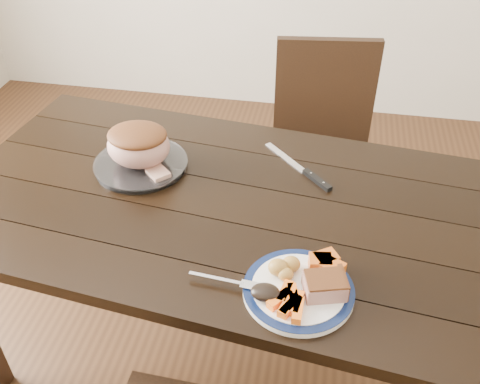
% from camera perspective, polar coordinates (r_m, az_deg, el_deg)
% --- Properties ---
extents(ground, '(4.00, 4.00, 0.00)m').
position_cam_1_polar(ground, '(2.14, -2.09, -16.55)').
color(ground, '#472B16').
rests_on(ground, ground).
extents(dining_table, '(1.69, 1.08, 0.75)m').
position_cam_1_polar(dining_table, '(1.66, -2.60, -3.18)').
color(dining_table, black).
rests_on(dining_table, ground).
extents(chair_far, '(0.47, 0.48, 0.93)m').
position_cam_1_polar(chair_far, '(2.30, 8.80, 5.34)').
color(chair_far, black).
rests_on(chair_far, ground).
extents(dinner_plate, '(0.27, 0.27, 0.02)m').
position_cam_1_polar(dinner_plate, '(1.33, 6.24, -10.41)').
color(dinner_plate, white).
rests_on(dinner_plate, dining_table).
extents(plate_rim, '(0.27, 0.27, 0.02)m').
position_cam_1_polar(plate_rim, '(1.32, 6.27, -10.16)').
color(plate_rim, '#0C183C').
rests_on(plate_rim, dinner_plate).
extents(serving_platter, '(0.29, 0.29, 0.02)m').
position_cam_1_polar(serving_platter, '(1.75, -10.49, 2.83)').
color(serving_platter, white).
rests_on(serving_platter, dining_table).
extents(pork_slice, '(0.11, 0.10, 0.04)m').
position_cam_1_polar(pork_slice, '(1.30, 9.00, -9.88)').
color(pork_slice, '#AF776B').
rests_on(pork_slice, dinner_plate).
extents(roasted_potatoes, '(0.08, 0.07, 0.04)m').
position_cam_1_polar(roasted_potatoes, '(1.33, 4.74, -8.05)').
color(roasted_potatoes, gold).
rests_on(roasted_potatoes, dinner_plate).
extents(carrot_batons, '(0.09, 0.12, 0.02)m').
position_cam_1_polar(carrot_batons, '(1.27, 5.35, -11.60)').
color(carrot_batons, orange).
rests_on(carrot_batons, dinner_plate).
extents(pumpkin_wedges, '(0.10, 0.09, 0.04)m').
position_cam_1_polar(pumpkin_wedges, '(1.35, 9.15, -7.63)').
color(pumpkin_wedges, orange).
rests_on(pumpkin_wedges, dinner_plate).
extents(dark_mushroom, '(0.07, 0.05, 0.03)m').
position_cam_1_polar(dark_mushroom, '(1.28, 2.72, -10.64)').
color(dark_mushroom, black).
rests_on(dark_mushroom, dinner_plate).
extents(fork, '(0.18, 0.03, 0.00)m').
position_cam_1_polar(fork, '(1.32, -1.19, -9.52)').
color(fork, silver).
rests_on(fork, dinner_plate).
extents(roast_joint, '(0.20, 0.17, 0.13)m').
position_cam_1_polar(roast_joint, '(1.71, -10.77, 4.84)').
color(roast_joint, tan).
rests_on(roast_joint, serving_platter).
extents(cut_slice, '(0.09, 0.09, 0.02)m').
position_cam_1_polar(cut_slice, '(1.67, -8.74, 1.99)').
color(cut_slice, tan).
rests_on(cut_slice, serving_platter).
extents(carving_knife, '(0.24, 0.24, 0.01)m').
position_cam_1_polar(carving_knife, '(1.70, 7.35, 1.91)').
color(carving_knife, silver).
rests_on(carving_knife, dining_table).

